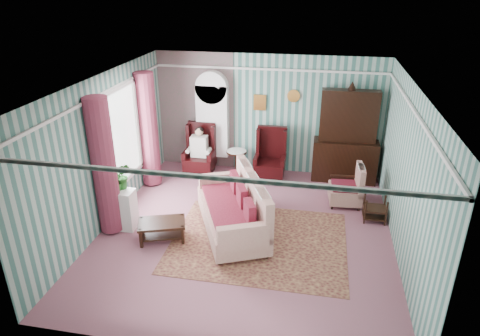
% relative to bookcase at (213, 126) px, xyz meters
% --- Properties ---
extents(floor, '(6.00, 6.00, 0.00)m').
position_rel_bookcase_xyz_m(floor, '(1.35, -2.84, -1.12)').
color(floor, '#8D525F').
rests_on(floor, ground).
extents(room_shell, '(5.53, 6.02, 2.91)m').
position_rel_bookcase_xyz_m(room_shell, '(0.73, -2.66, 0.89)').
color(room_shell, '#3C6E64').
rests_on(room_shell, ground).
extents(bookcase, '(0.80, 0.28, 2.24)m').
position_rel_bookcase_xyz_m(bookcase, '(0.00, 0.00, 0.00)').
color(bookcase, silver).
rests_on(bookcase, floor).
extents(dresser_hutch, '(1.50, 0.56, 2.36)m').
position_rel_bookcase_xyz_m(dresser_hutch, '(3.25, -0.12, 0.06)').
color(dresser_hutch, black).
rests_on(dresser_hutch, floor).
extents(wingback_left, '(0.76, 0.80, 1.25)m').
position_rel_bookcase_xyz_m(wingback_left, '(-0.25, -0.39, -0.50)').
color(wingback_left, black).
rests_on(wingback_left, floor).
extents(wingback_right, '(0.76, 0.80, 1.25)m').
position_rel_bookcase_xyz_m(wingback_right, '(1.50, -0.39, -0.50)').
color(wingback_right, black).
rests_on(wingback_right, floor).
extents(seated_woman, '(0.44, 0.40, 1.18)m').
position_rel_bookcase_xyz_m(seated_woman, '(-0.25, -0.39, -0.53)').
color(seated_woman, silver).
rests_on(seated_woman, floor).
extents(round_side_table, '(0.50, 0.50, 0.60)m').
position_rel_bookcase_xyz_m(round_side_table, '(0.65, -0.24, -0.82)').
color(round_side_table, black).
rests_on(round_side_table, floor).
extents(nest_table, '(0.45, 0.38, 0.54)m').
position_rel_bookcase_xyz_m(nest_table, '(3.82, -1.94, -0.85)').
color(nest_table, black).
rests_on(nest_table, floor).
extents(plant_stand, '(0.55, 0.35, 0.80)m').
position_rel_bookcase_xyz_m(plant_stand, '(-1.05, -3.14, -0.72)').
color(plant_stand, white).
rests_on(plant_stand, floor).
extents(rug, '(3.20, 2.60, 0.01)m').
position_rel_bookcase_xyz_m(rug, '(1.65, -3.14, -1.11)').
color(rug, '#4F1D1A').
rests_on(rug, floor).
extents(sofa, '(1.73, 2.43, 0.97)m').
position_rel_bookcase_xyz_m(sofa, '(1.08, -2.88, -0.64)').
color(sofa, beige).
rests_on(sofa, floor).
extents(floral_armchair, '(0.94, 0.80, 0.93)m').
position_rel_bookcase_xyz_m(floral_armchair, '(3.25, -1.34, -0.65)').
color(floral_armchair, '#C6B59A').
rests_on(floral_armchair, floor).
extents(coffee_table, '(0.98, 0.77, 0.38)m').
position_rel_bookcase_xyz_m(coffee_table, '(-0.13, -3.41, -0.93)').
color(coffee_table, black).
rests_on(coffee_table, floor).
extents(potted_plant_a, '(0.49, 0.47, 0.43)m').
position_rel_bookcase_xyz_m(potted_plant_a, '(-1.12, -3.25, -0.10)').
color(potted_plant_a, '#164816').
rests_on(potted_plant_a, plant_stand).
extents(potted_plant_b, '(0.32, 0.27, 0.53)m').
position_rel_bookcase_xyz_m(potted_plant_b, '(-0.99, -3.02, -0.06)').
color(potted_plant_b, '#184E1D').
rests_on(potted_plant_b, plant_stand).
extents(potted_plant_c, '(0.24, 0.24, 0.35)m').
position_rel_bookcase_xyz_m(potted_plant_c, '(-1.09, -3.12, -0.14)').
color(potted_plant_c, '#235119').
rests_on(potted_plant_c, plant_stand).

